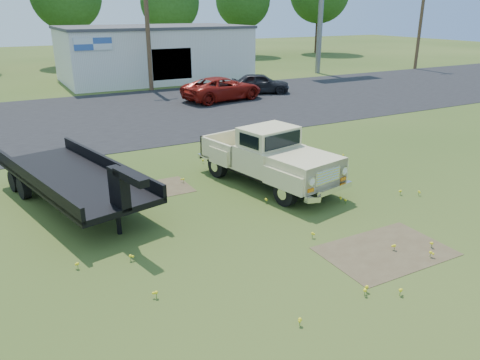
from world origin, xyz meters
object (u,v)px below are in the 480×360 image
(flatbed_trailer, at_px, (73,174))
(red_pickup, at_px, (223,89))
(vintage_pickup_truck, at_px, (268,156))
(dark_sedan, at_px, (260,83))

(flatbed_trailer, xyz_separation_m, red_pickup, (11.14, 12.76, -0.22))
(flatbed_trailer, bearing_deg, vintage_pickup_truck, -25.54)
(red_pickup, height_order, dark_sedan, red_pickup)
(vintage_pickup_truck, bearing_deg, flatbed_trailer, 156.16)
(vintage_pickup_truck, distance_m, dark_sedan, 17.45)
(flatbed_trailer, distance_m, dark_sedan, 20.07)
(vintage_pickup_truck, bearing_deg, red_pickup, 57.66)
(red_pickup, bearing_deg, vintage_pickup_truck, 149.98)
(dark_sedan, bearing_deg, red_pickup, 133.66)
(vintage_pickup_truck, distance_m, flatbed_trailer, 5.96)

